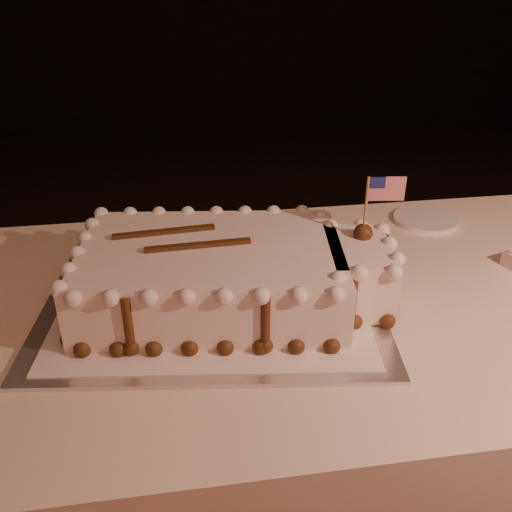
{
  "coord_description": "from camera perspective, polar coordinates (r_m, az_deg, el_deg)",
  "views": [
    {
      "loc": [
        -0.19,
        -0.28,
        1.33
      ],
      "look_at": [
        -0.05,
        0.6,
        0.84
      ],
      "focal_mm": 40.0,
      "sensor_mm": 36.0,
      "label": 1
    }
  ],
  "objects": [
    {
      "name": "banquet_table",
      "position": [
        1.31,
        2.32,
        -18.14
      ],
      "size": [
        2.4,
        0.8,
        0.75
      ],
      "primitive_type": "cube",
      "color": "#FFDEC5",
      "rests_on": "ground"
    },
    {
      "name": "cake_board",
      "position": [
        1.05,
        -4.31,
        -4.64
      ],
      "size": [
        0.67,
        0.53,
        0.01
      ],
      "primitive_type": "cube",
      "rotation": [
        0.0,
        0.0,
        -0.13
      ],
      "color": "silver",
      "rests_on": "banquet_table"
    },
    {
      "name": "doily",
      "position": [
        1.05,
        -4.32,
        -4.41
      ],
      "size": [
        0.59,
        0.48,
        0.0
      ],
      "primitive_type": "cube",
      "rotation": [
        0.0,
        0.0,
        -0.13
      ],
      "color": "white",
      "rests_on": "cake_board"
    },
    {
      "name": "sheet_cake",
      "position": [
        1.02,
        -2.63,
        -1.77
      ],
      "size": [
        0.6,
        0.39,
        0.23
      ],
      "color": "white",
      "rests_on": "doily"
    },
    {
      "name": "side_plate",
      "position": [
        1.42,
        16.6,
        3.54
      ],
      "size": [
        0.15,
        0.15,
        0.01
      ],
      "primitive_type": "cylinder",
      "color": "white",
      "rests_on": "banquet_table"
    }
  ]
}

